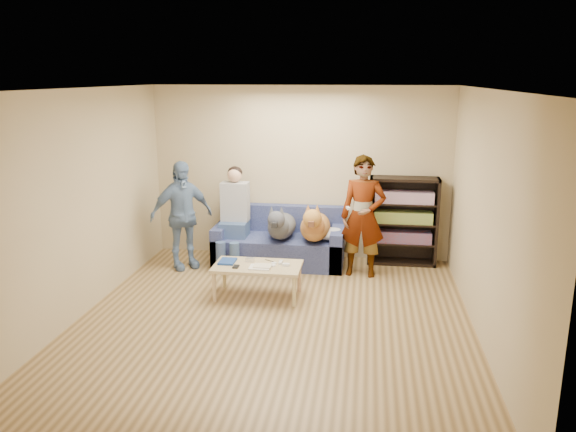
% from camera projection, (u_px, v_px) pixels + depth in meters
% --- Properties ---
extents(ground, '(5.00, 5.00, 0.00)m').
position_uv_depth(ground, '(273.00, 322.00, 6.41)').
color(ground, brown).
rests_on(ground, ground).
extents(ceiling, '(5.00, 5.00, 0.00)m').
position_uv_depth(ceiling, '(271.00, 89.00, 5.77)').
color(ceiling, white).
rests_on(ceiling, ground).
extents(wall_back, '(4.50, 0.00, 4.50)m').
position_uv_depth(wall_back, '(300.00, 173.00, 8.49)').
color(wall_back, tan).
rests_on(wall_back, ground).
extents(wall_front, '(4.50, 0.00, 4.50)m').
position_uv_depth(wall_front, '(208.00, 300.00, 3.69)').
color(wall_front, tan).
rests_on(wall_front, ground).
extents(wall_left, '(0.00, 5.00, 5.00)m').
position_uv_depth(wall_left, '(78.00, 205.00, 6.40)').
color(wall_left, tan).
rests_on(wall_left, ground).
extents(wall_right, '(0.00, 5.00, 5.00)m').
position_uv_depth(wall_right, '(487.00, 219.00, 5.78)').
color(wall_right, tan).
rests_on(wall_right, ground).
extents(blanket, '(0.47, 0.40, 0.16)m').
position_uv_depth(blanket, '(332.00, 234.00, 8.10)').
color(blanket, '#BCBBC1').
rests_on(blanket, sofa).
extents(person_standing_right, '(0.65, 0.45, 1.69)m').
position_uv_depth(person_standing_right, '(363.00, 216.00, 7.73)').
color(person_standing_right, gray).
rests_on(person_standing_right, ground).
extents(person_standing_left, '(0.96, 0.88, 1.57)m').
position_uv_depth(person_standing_left, '(182.00, 215.00, 8.04)').
color(person_standing_left, '#6F8FB3').
rests_on(person_standing_left, ground).
extents(held_controller, '(0.07, 0.12, 0.03)m').
position_uv_depth(held_controller, '(348.00, 208.00, 7.53)').
color(held_controller, silver).
rests_on(held_controller, person_standing_right).
extents(notebook_blue, '(0.20, 0.26, 0.03)m').
position_uv_depth(notebook_blue, '(227.00, 261.00, 7.15)').
color(notebook_blue, navy).
rests_on(notebook_blue, coffee_table).
extents(papers, '(0.26, 0.20, 0.02)m').
position_uv_depth(papers, '(260.00, 267.00, 6.94)').
color(papers, silver).
rests_on(papers, coffee_table).
extents(magazine, '(0.22, 0.17, 0.01)m').
position_uv_depth(magazine, '(263.00, 266.00, 6.96)').
color(magazine, beige).
rests_on(magazine, coffee_table).
extents(camera_silver, '(0.11, 0.06, 0.05)m').
position_uv_depth(camera_silver, '(250.00, 260.00, 7.17)').
color(camera_silver, silver).
rests_on(camera_silver, coffee_table).
extents(controller_a, '(0.04, 0.13, 0.03)m').
position_uv_depth(controller_a, '(281.00, 262.00, 7.10)').
color(controller_a, silver).
rests_on(controller_a, coffee_table).
extents(controller_b, '(0.09, 0.06, 0.03)m').
position_uv_depth(controller_b, '(286.00, 265.00, 7.02)').
color(controller_b, white).
rests_on(controller_b, coffee_table).
extents(headphone_cup_a, '(0.07, 0.07, 0.02)m').
position_uv_depth(headphone_cup_a, '(273.00, 265.00, 7.00)').
color(headphone_cup_a, white).
rests_on(headphone_cup_a, coffee_table).
extents(headphone_cup_b, '(0.07, 0.07, 0.02)m').
position_uv_depth(headphone_cup_b, '(274.00, 263.00, 7.08)').
color(headphone_cup_b, silver).
rests_on(headphone_cup_b, coffee_table).
extents(pen_orange, '(0.13, 0.06, 0.01)m').
position_uv_depth(pen_orange, '(253.00, 269.00, 6.90)').
color(pen_orange, '#C75B1C').
rests_on(pen_orange, coffee_table).
extents(pen_black, '(0.13, 0.08, 0.01)m').
position_uv_depth(pen_black, '(269.00, 261.00, 7.20)').
color(pen_black, black).
rests_on(pen_black, coffee_table).
extents(wallet, '(0.07, 0.12, 0.02)m').
position_uv_depth(wallet, '(236.00, 267.00, 6.97)').
color(wallet, black).
rests_on(wallet, coffee_table).
extents(sofa, '(1.90, 0.85, 0.82)m').
position_uv_depth(sofa, '(280.00, 244.00, 8.39)').
color(sofa, '#515B93').
rests_on(sofa, ground).
extents(person_seated, '(0.40, 0.73, 1.47)m').
position_uv_depth(person_seated, '(234.00, 213.00, 8.24)').
color(person_seated, '#3D5787').
rests_on(person_seated, sofa).
extents(dog_gray, '(0.40, 1.24, 0.58)m').
position_uv_depth(dog_gray, '(281.00, 225.00, 8.10)').
color(dog_gray, '#4B4E55').
rests_on(dog_gray, sofa).
extents(dog_tan, '(0.43, 1.17, 0.62)m').
position_uv_depth(dog_tan, '(315.00, 226.00, 8.02)').
color(dog_tan, '#B06535').
rests_on(dog_tan, sofa).
extents(coffee_table, '(1.10, 0.60, 0.42)m').
position_uv_depth(coffee_table, '(258.00, 268.00, 7.06)').
color(coffee_table, tan).
rests_on(coffee_table, ground).
extents(bookshelf, '(1.00, 0.34, 1.30)m').
position_uv_depth(bookshelf, '(403.00, 219.00, 8.27)').
color(bookshelf, black).
rests_on(bookshelf, ground).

